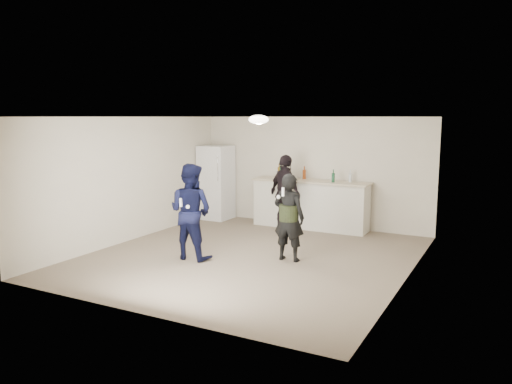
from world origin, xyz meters
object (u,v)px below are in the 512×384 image
at_px(counter, 310,205).
at_px(shaker, 278,174).
at_px(fridge, 216,182).
at_px(man, 191,211).
at_px(spectator, 285,194).
at_px(woman, 289,217).

bearing_deg(counter, shaker, 171.56).
bearing_deg(shaker, counter, -8.44).
height_order(counter, fridge, fridge).
bearing_deg(man, shaker, -92.62).
bearing_deg(counter, spectator, -116.53).
relative_size(shaker, woman, 0.11).
relative_size(man, woman, 1.10).
xyz_separation_m(fridge, shaker, (1.58, 0.20, 0.28)).
distance_m(shaker, man, 3.41).
xyz_separation_m(man, spectator, (0.65, 2.61, -0.00)).
bearing_deg(spectator, shaker, -24.47).
relative_size(woman, spectator, 0.91).
distance_m(fridge, man, 3.52).
distance_m(shaker, spectator, 1.01).
relative_size(shaker, spectator, 0.10).
xyz_separation_m(shaker, man, (-0.10, -3.39, -0.33)).
xyz_separation_m(shaker, woman, (1.49, -2.71, -0.41)).
xyz_separation_m(fridge, spectator, (2.13, -0.58, -0.05)).
bearing_deg(shaker, man, -91.63).
relative_size(fridge, spectator, 1.06).
xyz_separation_m(counter, spectator, (-0.32, -0.65, 0.32)).
height_order(counter, shaker, shaker).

